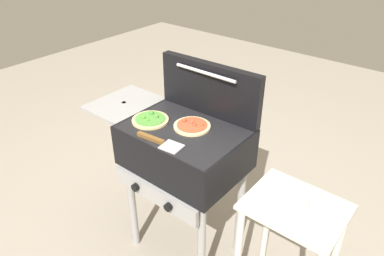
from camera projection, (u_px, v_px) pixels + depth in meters
name	position (u px, v px, depth m)	size (l,w,h in m)	color
ground_plane	(186.00, 245.00, 2.37)	(8.00, 8.00, 0.00)	gray
grill	(183.00, 150.00, 1.99)	(0.96, 0.53, 0.90)	black
grill_lid_open	(210.00, 89.00, 1.97)	(0.63, 0.09, 0.30)	black
pizza_pepperoni	(192.00, 126.00, 1.91)	(0.20, 0.20, 0.03)	beige
pizza_veggie	(150.00, 119.00, 1.97)	(0.20, 0.20, 0.04)	#E0C17F
spatula	(159.00, 141.00, 1.78)	(0.26, 0.10, 0.02)	#B7BABF
prep_table	(289.00, 238.00, 1.74)	(0.44, 0.36, 0.74)	beige
topping_bowl_near	(321.00, 207.00, 1.60)	(0.11, 0.11, 0.04)	silver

